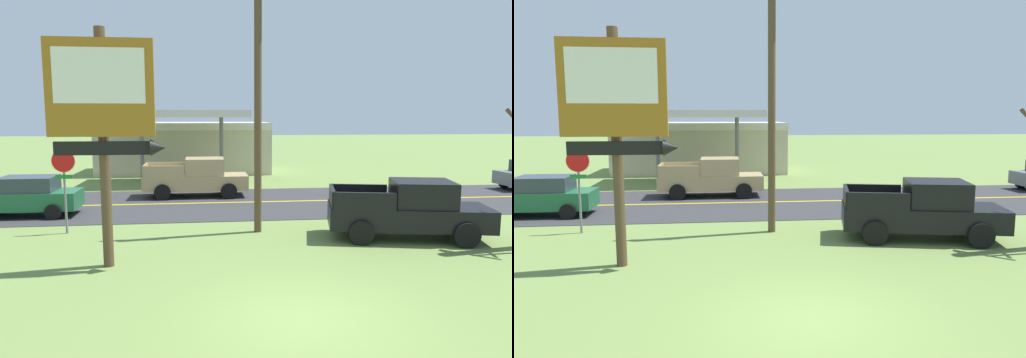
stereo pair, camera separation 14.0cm
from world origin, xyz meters
The scene contains 10 objects.
ground_plane centered at (0.00, 0.00, 0.00)m, with size 180.00×180.00×0.00m, color olive.
road_asphalt centered at (0.00, 13.00, 0.01)m, with size 140.00×8.00×0.02m, color #333335.
road_centre_line centered at (0.00, 13.00, 0.02)m, with size 126.00×0.20×0.01m, color gold.
motel_sign centered at (-4.47, 3.85, 4.24)m, with size 3.00×0.54×6.36m.
stop_sign centered at (-6.68, 7.85, 2.03)m, with size 0.80×0.08×2.95m.
utility_pole centered at (-0.01, 7.34, 4.98)m, with size 1.84×0.26×9.37m.
gas_station centered at (-3.13, 25.80, 1.94)m, with size 12.00×11.50×4.40m.
pickup_black_parked_on_lawn centered at (4.91, 5.84, 0.96)m, with size 5.50×3.06×1.96m.
pickup_tan_on_road centered at (-2.19, 15.00, 0.96)m, with size 5.20×2.24×1.96m.
car_green_far_lane centered at (-9.07, 11.00, 0.83)m, with size 4.20×2.00×1.64m.
Camera 2 is at (-1.82, -8.90, 4.09)m, focal length 33.07 mm.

